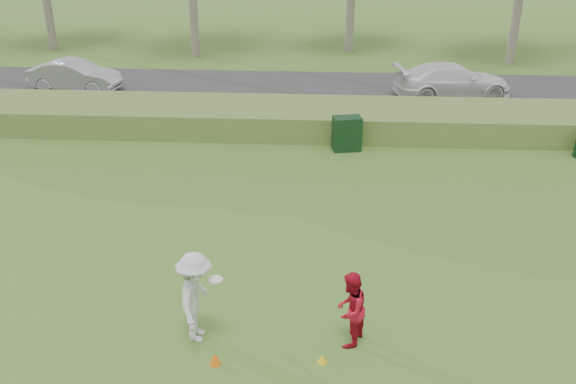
# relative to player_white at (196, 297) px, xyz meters

# --- Properties ---
(ground) EXTENTS (120.00, 120.00, 0.00)m
(ground) POSITION_rel_player_white_xyz_m (1.51, -0.02, -0.93)
(ground) COLOR #3A6622
(ground) RESTS_ON ground
(reed_strip) EXTENTS (80.00, 3.00, 0.90)m
(reed_strip) POSITION_rel_player_white_xyz_m (1.51, 11.98, -0.48)
(reed_strip) COLOR #4F6F2C
(reed_strip) RESTS_ON ground
(park_road) EXTENTS (80.00, 6.00, 0.06)m
(park_road) POSITION_rel_player_white_xyz_m (1.51, 16.98, -0.90)
(park_road) COLOR #2D2D2D
(park_road) RESTS_ON ground
(player_white) EXTENTS (0.90, 1.22, 1.87)m
(player_white) POSITION_rel_player_white_xyz_m (0.00, 0.00, 0.00)
(player_white) COLOR silver
(player_white) RESTS_ON ground
(player_red) EXTENTS (0.82, 0.91, 1.54)m
(player_red) POSITION_rel_player_white_xyz_m (2.93, 0.01, -0.16)
(player_red) COLOR #AF0F24
(player_red) RESTS_ON ground
(cone_orange) EXTENTS (0.22, 0.22, 0.24)m
(cone_orange) POSITION_rel_player_white_xyz_m (0.45, -0.76, -0.81)
(cone_orange) COLOR orange
(cone_orange) RESTS_ON ground
(cone_yellow) EXTENTS (0.18, 0.18, 0.20)m
(cone_yellow) POSITION_rel_player_white_xyz_m (2.42, -0.60, -0.83)
(cone_yellow) COLOR yellow
(cone_yellow) RESTS_ON ground
(utility_cabinet) EXTENTS (1.01, 0.74, 1.15)m
(utility_cabinet) POSITION_rel_player_white_xyz_m (3.08, 10.15, -0.36)
(utility_cabinet) COLOR black
(utility_cabinet) RESTS_ON ground
(car_mid) EXTENTS (4.04, 1.90, 1.28)m
(car_mid) POSITION_rel_player_white_xyz_m (-8.38, 16.27, -0.23)
(car_mid) COLOR silver
(car_mid) RESTS_ON park_road
(car_right) EXTENTS (5.05, 2.77, 1.39)m
(car_right) POSITION_rel_player_white_xyz_m (7.55, 16.25, -0.18)
(car_right) COLOR white
(car_right) RESTS_ON park_road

